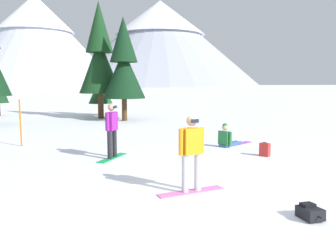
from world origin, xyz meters
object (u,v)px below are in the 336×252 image
snowboarder_foreground (192,152)px  backpack_black (310,212)px  pine_tree_broad (100,55)px  backpack_red (265,150)px  trail_marker_pole (20,123)px  snowboarder_midground (112,129)px  pine_tree_short (124,65)px  snowboarder_background (228,138)px  pine_tree_tall (100,85)px

snowboarder_foreground → backpack_black: size_ratio=3.24×
snowboarder_foreground → pine_tree_broad: (-0.21, 17.05, 3.39)m
backpack_red → trail_marker_pole: trail_marker_pole is taller
snowboarder_midground → trail_marker_pole: size_ratio=0.99×
pine_tree_broad → pine_tree_short: bearing=-56.5°
snowboarder_midground → backpack_red: size_ratio=3.78×
snowboarder_foreground → backpack_red: 4.74m
snowboarder_foreground → trail_marker_pole: (-4.28, 7.19, -0.01)m
backpack_red → snowboarder_foreground: bearing=-142.5°
snowboarder_foreground → pine_tree_broad: 17.38m
snowboarder_midground → pine_tree_broad: pine_tree_broad is taller
snowboarder_background → pine_tree_tall: 14.86m
backpack_black → pine_tree_short: pine_tree_short is taller
backpack_red → trail_marker_pole: bearing=151.5°
snowboarder_midground → pine_tree_broad: 13.49m
snowboarder_midground → backpack_black: size_ratio=3.35×
pine_tree_broad → snowboarder_midground: bearing=-94.4°
backpack_black → pine_tree_broad: (-1.70, 19.10, 4.18)m
snowboarder_midground → pine_tree_short: bearing=78.2°
pine_tree_tall → backpack_red: bearing=-77.1°
backpack_black → snowboarder_midground: bearing=114.0°
pine_tree_short → pine_tree_tall: bearing=105.1°
snowboarder_foreground → backpack_black: 2.65m
pine_tree_broad → pine_tree_short: size_ratio=1.20×
snowboarder_foreground → trail_marker_pole: bearing=120.8°
pine_tree_broad → backpack_red: bearing=-74.5°
pine_tree_broad → snowboarder_foreground: bearing=-89.3°
backpack_red → pine_tree_broad: bearing=105.5°
trail_marker_pole → backpack_black: bearing=-58.0°
snowboarder_background → backpack_red: 2.00m
pine_tree_broad → backpack_black: bearing=-84.9°
backpack_red → pine_tree_broad: (-3.93, 14.20, 4.09)m
backpack_black → pine_tree_short: 17.47m
snowboarder_background → backpack_red: size_ratio=3.71×
snowboarder_midground → snowboarder_background: 4.65m
snowboarder_foreground → pine_tree_short: bearing=85.8°
snowboarder_foreground → pine_tree_broad: pine_tree_broad is taller
pine_tree_tall → pine_tree_short: pine_tree_short is taller
pine_tree_tall → pine_tree_short: size_ratio=0.63×
snowboarder_background → pine_tree_broad: pine_tree_broad is taller
snowboarder_background → pine_tree_short: pine_tree_short is taller
snowboarder_foreground → snowboarder_background: bearing=55.3°
pine_tree_tall → pine_tree_short: bearing=-74.9°
backpack_red → pine_tree_broad: pine_tree_broad is taller
snowboarder_background → pine_tree_short: size_ratio=0.27×
snowboarder_midground → backpack_red: snowboarder_midground is taller
trail_marker_pole → snowboarder_midground: bearing=-45.9°
backpack_red → trail_marker_pole: (-7.99, 4.34, 0.69)m
backpack_black → backpack_red: bearing=65.6°
snowboarder_foreground → snowboarder_background: 5.88m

